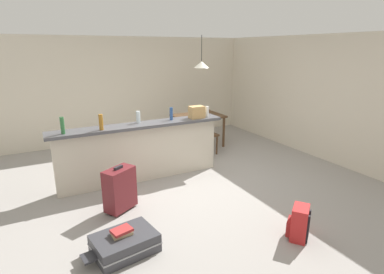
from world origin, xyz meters
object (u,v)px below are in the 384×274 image
(dining_table, at_px, (198,119))
(suitcase_flat_charcoal, at_px, (125,243))
(pendant_lamp, at_px, (202,65))
(book_stack, at_px, (122,232))
(bottle_blue, at_px, (171,114))
(bottle_white, at_px, (207,112))
(bottle_green, at_px, (62,126))
(dining_chair_near_partition, at_px, (205,130))
(bottle_amber, at_px, (101,122))
(backpack_red, at_px, (299,223))
(bottle_clear, at_px, (138,117))
(grocery_bag, at_px, (197,112))
(suitcase_upright_maroon, at_px, (120,189))

(dining_table, distance_m, suitcase_flat_charcoal, 4.08)
(pendant_lamp, relative_size, book_stack, 2.91)
(bottle_blue, relative_size, bottle_white, 1.10)
(bottle_green, distance_m, dining_chair_near_partition, 3.07)
(bottle_green, relative_size, bottle_amber, 1.03)
(bottle_green, distance_m, book_stack, 1.99)
(bottle_white, distance_m, backpack_red, 2.64)
(bottle_amber, height_order, bottle_clear, bottle_amber)
(bottle_clear, bearing_deg, grocery_bag, -7.53)
(backpack_red, bearing_deg, grocery_bag, 91.26)
(book_stack, bearing_deg, bottle_clear, 65.85)
(bottle_amber, height_order, dining_chair_near_partition, bottle_amber)
(bottle_green, height_order, bottle_amber, bottle_green)
(bottle_green, height_order, dining_chair_near_partition, bottle_green)
(pendant_lamp, bearing_deg, dining_chair_near_partition, -109.67)
(suitcase_upright_maroon, height_order, book_stack, suitcase_upright_maroon)
(bottle_blue, xyz_separation_m, book_stack, (-1.44, -1.85, -0.86))
(bottle_amber, bearing_deg, bottle_clear, 15.88)
(book_stack, bearing_deg, bottle_amber, 83.47)
(grocery_bag, height_order, suitcase_flat_charcoal, grocery_bag)
(dining_table, height_order, book_stack, dining_table)
(bottle_white, relative_size, suitcase_flat_charcoal, 0.23)
(bottle_clear, xyz_separation_m, pendant_lamp, (1.85, 1.11, 0.77))
(dining_table, xyz_separation_m, suitcase_flat_charcoal, (-2.63, -3.07, -0.54))
(dining_table, height_order, backpack_red, dining_table)
(pendant_lamp, bearing_deg, bottle_white, -114.83)
(bottle_blue, xyz_separation_m, suitcase_flat_charcoal, (-1.42, -1.87, -1.01))
(dining_table, bearing_deg, backpack_red, -100.32)
(suitcase_upright_maroon, relative_size, book_stack, 2.65)
(backpack_red, bearing_deg, bottle_white, 86.43)
(bottle_white, bearing_deg, bottle_green, 179.97)
(bottle_clear, relative_size, grocery_bag, 0.77)
(grocery_bag, bearing_deg, suitcase_upright_maroon, -153.48)
(bottle_amber, relative_size, book_stack, 0.98)
(pendant_lamp, bearing_deg, backpack_red, -101.20)
(bottle_white, bearing_deg, bottle_amber, -179.10)
(grocery_bag, bearing_deg, bottle_blue, 169.62)
(grocery_bag, distance_m, book_stack, 2.73)
(grocery_bag, height_order, dining_table, grocery_bag)
(bottle_white, relative_size, grocery_bag, 0.78)
(bottle_blue, height_order, pendant_lamp, pendant_lamp)
(bottle_green, xyz_separation_m, bottle_amber, (0.55, -0.03, -0.00))
(bottle_green, distance_m, bottle_clear, 1.22)
(suitcase_upright_maroon, bearing_deg, dining_table, 41.34)
(bottle_clear, bearing_deg, bottle_white, -7.08)
(suitcase_flat_charcoal, bearing_deg, grocery_bag, 43.43)
(bottle_blue, height_order, dining_chair_near_partition, bottle_blue)
(dining_table, height_order, dining_chair_near_partition, dining_chair_near_partition)
(bottle_blue, distance_m, suitcase_flat_charcoal, 2.55)
(bottle_white, xyz_separation_m, suitcase_flat_charcoal, (-2.09, -1.76, -1.00))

